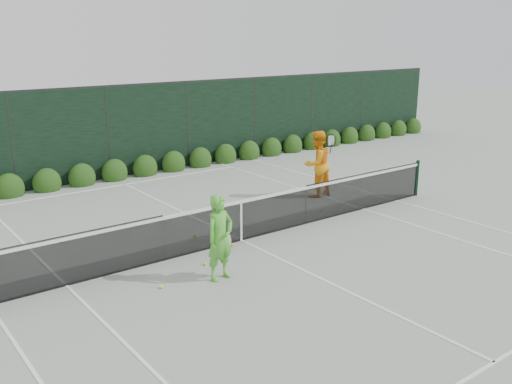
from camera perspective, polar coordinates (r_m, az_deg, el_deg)
ground at (r=13.34m, az=-1.49°, el=-4.88°), size 80.00×80.00×0.00m
tennis_net at (r=13.15m, az=-1.59°, el=-2.73°), size 12.90×0.10×1.07m
player_woman at (r=11.06m, az=-3.62°, el=-4.60°), size 0.69×0.51×1.71m
player_man at (r=16.77m, az=6.11°, el=2.81°), size 1.00×0.81×1.96m
court_lines at (r=13.34m, az=-1.49°, el=-4.85°), size 11.03×23.83×0.01m
windscreen_fence at (r=10.87m, az=6.80°, el=-1.35°), size 32.00×21.07×3.06m
hedge_row at (r=19.30m, az=-13.95°, el=1.86°), size 31.66×0.65×0.94m
tennis_balls at (r=12.96m, az=-2.76°, el=-5.36°), size 5.78×2.09×0.07m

